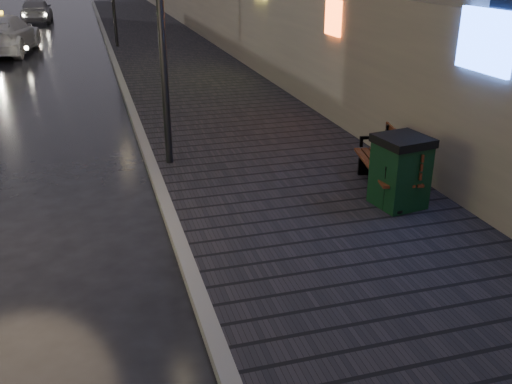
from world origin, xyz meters
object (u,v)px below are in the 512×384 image
(bench, at_px, (391,164))
(car_far, at_px, (36,10))
(taxi_mid, at_px, (2,34))
(trash_bin, at_px, (400,171))

(bench, xyz_separation_m, car_far, (-7.51, 31.28, 0.09))
(taxi_mid, distance_m, car_far, 12.62)
(taxi_mid, bearing_deg, bench, 121.00)
(bench, relative_size, taxi_mid, 0.36)
(trash_bin, height_order, car_far, car_far)
(bench, xyz_separation_m, taxi_mid, (-8.16, 18.68, 0.18))
(bench, bearing_deg, taxi_mid, 125.30)
(trash_bin, distance_m, car_far, 32.71)
(bench, relative_size, car_far, 0.47)
(bench, height_order, car_far, car_far)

